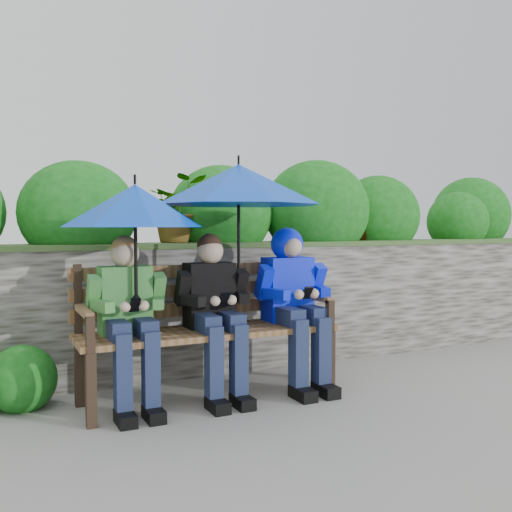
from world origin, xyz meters
name	(u,v)px	position (x,y,z in m)	size (l,w,h in m)	color
ground	(262,392)	(0.00, 0.00, 0.00)	(60.00, 60.00, 0.00)	gray
garden_backdrop	(183,281)	(-0.05, 1.58, 0.65)	(8.00, 2.88, 1.79)	#3D3831
park_bench	(205,320)	(-0.39, 0.10, 0.52)	(1.74, 0.51, 0.92)	black
boy_left	(129,312)	(-0.92, 0.02, 0.62)	(0.48, 0.55, 1.10)	#2A7D31
boy_middle	(215,306)	(-0.35, 0.02, 0.62)	(0.49, 0.56, 1.11)	black
boy_right	(294,293)	(0.26, 0.03, 0.68)	(0.51, 0.62, 1.15)	#0914E1
umbrella_left	(135,206)	(-0.88, -0.01, 1.29)	(0.89, 0.89, 0.79)	#053DC4
umbrella_right	(239,185)	(-0.15, 0.07, 1.44)	(1.14, 1.14, 0.93)	#053DC4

